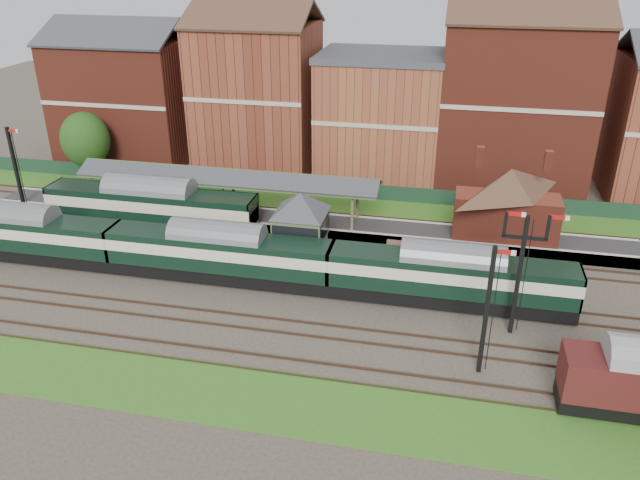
% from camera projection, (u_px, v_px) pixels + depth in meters
% --- Properties ---
extents(ground, '(160.00, 160.00, 0.00)m').
position_uv_depth(ground, '(332.00, 292.00, 43.89)').
color(ground, '#473D33').
rests_on(ground, ground).
extents(grass_back, '(90.00, 4.50, 0.06)m').
position_uv_depth(grass_back, '(365.00, 207.00, 57.99)').
color(grass_back, '#2D6619').
rests_on(grass_back, ground).
extents(grass_front, '(90.00, 5.00, 0.06)m').
position_uv_depth(grass_front, '(288.00, 403.00, 33.30)').
color(grass_front, '#2D6619').
rests_on(grass_front, ground).
extents(fence, '(90.00, 0.12, 1.50)m').
position_uv_depth(fence, '(368.00, 192.00, 59.44)').
color(fence, '#193823').
rests_on(fence, ground).
extents(platform, '(55.00, 3.40, 1.00)m').
position_uv_depth(platform, '(297.00, 224.00, 53.23)').
color(platform, '#2D2D2D').
rests_on(platform, ground).
extents(signal_box, '(5.40, 5.40, 6.00)m').
position_uv_depth(signal_box, '(301.00, 228.00, 45.95)').
color(signal_box, '#647452').
rests_on(signal_box, ground).
extents(brick_hut, '(3.20, 2.64, 2.94)m').
position_uv_depth(brick_hut, '(408.00, 263.00, 45.29)').
color(brick_hut, maroon).
rests_on(brick_hut, ground).
extents(station_building, '(8.10, 8.10, 5.90)m').
position_uv_depth(station_building, '(508.00, 203.00, 48.49)').
color(station_building, maroon).
rests_on(station_building, platform).
extents(canopy, '(26.00, 3.89, 4.08)m').
position_uv_depth(canopy, '(227.00, 174.00, 52.61)').
color(canopy, '#535B39').
rests_on(canopy, platform).
extents(semaphore_bracket, '(3.60, 0.25, 8.18)m').
position_uv_depth(semaphore_bracket, '(521.00, 267.00, 37.39)').
color(semaphore_bracket, black).
rests_on(semaphore_bracket, ground).
extents(semaphore_platform_end, '(1.23, 0.25, 8.00)m').
position_uv_depth(semaphore_platform_end, '(16.00, 170.00, 54.87)').
color(semaphore_platform_end, black).
rests_on(semaphore_platform_end, ground).
extents(semaphore_siding, '(1.23, 0.25, 8.00)m').
position_uv_depth(semaphore_siding, '(487.00, 309.00, 34.02)').
color(semaphore_siding, black).
rests_on(semaphore_siding, ground).
extents(town_backdrop, '(69.00, 10.00, 16.00)m').
position_uv_depth(town_backdrop, '(379.00, 109.00, 62.94)').
color(town_backdrop, maroon).
rests_on(town_backdrop, ground).
extents(dmu_train, '(49.02, 2.58, 3.77)m').
position_uv_depth(dmu_train, '(219.00, 253.00, 44.51)').
color(dmu_train, black).
rests_on(dmu_train, ground).
extents(platform_railcar, '(17.92, 2.82, 4.13)m').
position_uv_depth(platform_railcar, '(151.00, 207.00, 51.74)').
color(platform_railcar, black).
rests_on(platform_railcar, ground).
extents(goods_van_a, '(5.84, 2.53, 3.54)m').
position_uv_depth(goods_van_a, '(621.00, 380.00, 31.87)').
color(goods_van_a, black).
rests_on(goods_van_a, ground).
extents(tree_back, '(4.84, 4.84, 7.08)m').
position_uv_depth(tree_back, '(85.00, 140.00, 62.81)').
color(tree_back, '#382619').
rests_on(tree_back, ground).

